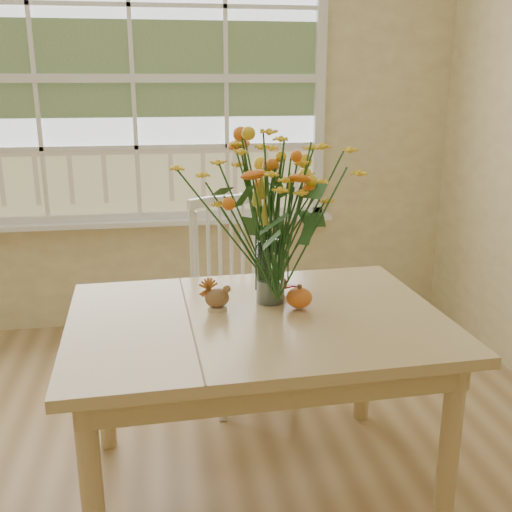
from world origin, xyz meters
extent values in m
cube|color=#D0B985|center=(0.00, 2.25, 1.35)|extent=(4.00, 0.02, 2.70)
cube|color=silver|center=(0.00, 2.23, 1.55)|extent=(2.20, 0.00, 1.60)
cube|color=white|center=(0.00, 2.18, 0.69)|extent=(2.42, 0.12, 0.03)
cube|color=tan|center=(0.46, 0.49, 0.70)|extent=(1.38, 1.01, 0.04)
cube|color=tan|center=(0.46, 0.49, 0.63)|extent=(1.26, 0.89, 0.10)
cylinder|color=tan|center=(-0.11, 0.08, 0.34)|extent=(0.07, 0.07, 0.68)
cylinder|color=tan|center=(-0.14, 0.86, 0.34)|extent=(0.07, 0.07, 0.68)
cylinder|color=tan|center=(1.06, 0.12, 0.34)|extent=(0.07, 0.07, 0.68)
cylinder|color=tan|center=(1.03, 0.90, 0.34)|extent=(0.07, 0.07, 0.68)
cube|color=white|center=(0.52, 1.21, 0.46)|extent=(0.55, 0.54, 0.05)
cube|color=white|center=(0.47, 1.38, 0.72)|extent=(0.45, 0.16, 0.51)
cylinder|color=white|center=(0.40, 1.00, 0.22)|extent=(0.04, 0.04, 0.44)
cylinder|color=white|center=(0.31, 1.32, 0.22)|extent=(0.04, 0.04, 0.44)
cylinder|color=white|center=(0.73, 1.10, 0.22)|extent=(0.04, 0.04, 0.44)
cylinder|color=white|center=(0.64, 1.41, 0.22)|extent=(0.04, 0.04, 0.44)
cylinder|color=white|center=(0.53, 0.62, 0.84)|extent=(0.11, 0.11, 0.24)
ellipsoid|color=#CD5118|center=(0.63, 0.54, 0.76)|extent=(0.10, 0.10, 0.08)
cylinder|color=#CCB78C|center=(0.32, 0.57, 0.73)|extent=(0.07, 0.07, 0.01)
ellipsoid|color=brown|center=(0.32, 0.57, 0.77)|extent=(0.10, 0.08, 0.07)
ellipsoid|color=#38160F|center=(0.58, 0.72, 0.75)|extent=(0.07, 0.07, 0.06)
camera|label=1|loc=(0.14, -1.50, 1.55)|focal=42.00mm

